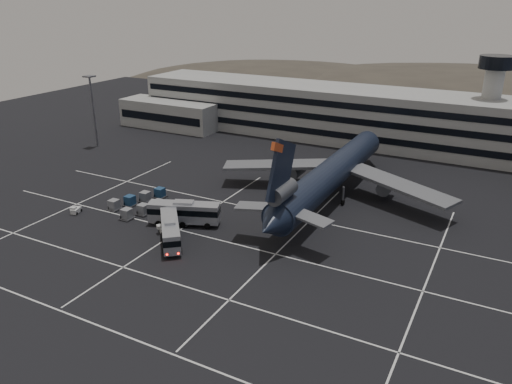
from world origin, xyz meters
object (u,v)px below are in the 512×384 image
Objects in this scene: bus_near at (170,230)px; uld_cluster at (140,203)px; trijet_main at (331,174)px; tug_a at (76,210)px; bus_far at (184,212)px.

bus_near is 0.78× the size of uld_cluster.
tug_a is at bearing -144.03° from trijet_main.
bus_near is 4.60× the size of tug_a.
bus_far is 5.37× the size of tug_a.
bus_near is at bearing -19.34° from tug_a.
trijet_main is 47.80m from tug_a.
bus_near is 6.87m from bus_far.
bus_near is 22.36m from tug_a.
tug_a is 11.45m from uld_cluster.
bus_near is (-16.27, -29.03, -3.00)m from trijet_main.
trijet_main is 4.60× the size of bus_far.
uld_cluster is (-13.49, 8.50, -1.29)m from bus_near.
trijet_main is 29.09m from bus_far.
tug_a is 0.17× the size of uld_cluster.
bus_near is 0.86× the size of bus_far.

